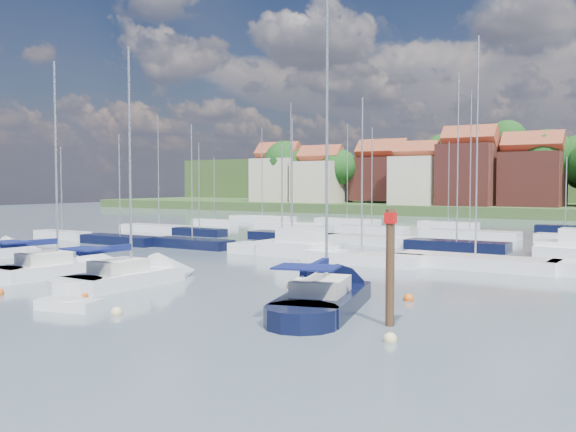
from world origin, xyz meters
The scene contains 12 objects.
ground centered at (0.00, 40.00, 0.00)m, with size 260.00×260.00×0.00m, color #4E616A.
sailboat_left centered at (-12.85, 3.77, 0.36)m, with size 4.00×10.92×14.54m.
sailboat_centre centered at (-6.27, 3.68, 0.36)m, with size 2.97×10.80×14.67m.
sailboat_navy centered at (6.18, 4.02, 0.35)m, with size 6.15×12.14×16.26m.
tender centered at (-3.32, -3.73, 0.24)m, with size 3.12×1.93×0.63m.
timber_piling centered at (10.47, 1.21, 1.50)m, with size 0.40×0.40×7.05m.
buoy_c centered at (-5.21, -1.35, 0.00)m, with size 0.55×0.55×0.55m, color #D85914.
buoy_d centered at (-0.66, -3.27, 0.00)m, with size 0.53×0.53×0.53m, color beige.
buoy_e centered at (1.97, 7.08, 0.00)m, with size 0.55×0.55×0.55m, color #D85914.
buoy_f centered at (11.56, -1.22, 0.00)m, with size 0.52×0.52×0.52m, color beige.
buoy_g centered at (8.97, 6.93, 0.00)m, with size 0.52×0.52×0.52m, color #D85914.
marina_field centered at (1.91, 35.15, 0.43)m, with size 79.62×41.41×15.93m.
Camera 1 is at (21.01, -22.87, 5.87)m, focal length 40.00 mm.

